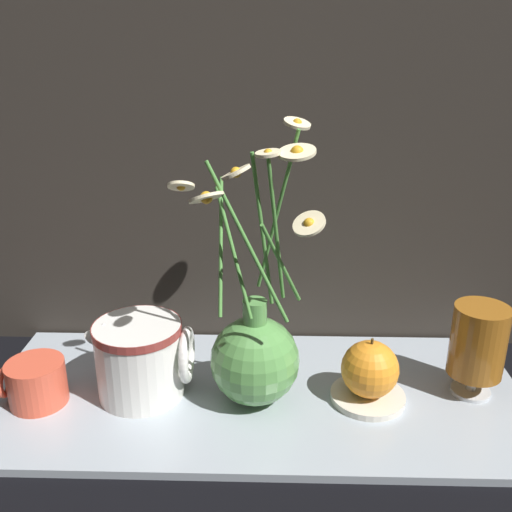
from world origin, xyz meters
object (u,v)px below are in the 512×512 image
vase_with_flowers (258,354)px  ceramic_pitcher (141,356)px  yellow_mug (36,382)px  tea_glass (478,343)px  orange_fruit (370,369)px

vase_with_flowers → ceramic_pitcher: vase_with_flowers is taller
vase_with_flowers → yellow_mug: bearing=-177.3°
tea_glass → orange_fruit: bearing=-172.3°
ceramic_pitcher → yellow_mug: bearing=-170.2°
yellow_mug → tea_glass: (0.64, 0.04, 0.05)m
yellow_mug → ceramic_pitcher: size_ratio=0.61×
vase_with_flowers → yellow_mug: (-0.32, -0.02, -0.04)m
vase_with_flowers → yellow_mug: vase_with_flowers is taller
vase_with_flowers → orange_fruit: (0.16, 0.00, -0.02)m
ceramic_pitcher → orange_fruit: ceramic_pitcher is taller
yellow_mug → orange_fruit: (0.49, 0.02, 0.02)m
yellow_mug → ceramic_pitcher: (0.15, 0.03, 0.03)m
ceramic_pitcher → vase_with_flowers: bearing=-3.6°
yellow_mug → orange_fruit: orange_fruit is taller
yellow_mug → tea_glass: tea_glass is taller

